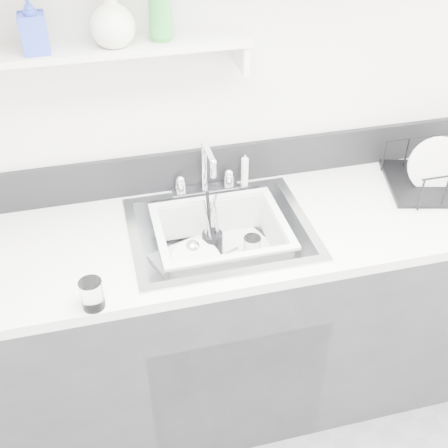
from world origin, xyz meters
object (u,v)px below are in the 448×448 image
object	(u,v)px
sink	(221,249)
dish_rack	(448,168)
counter_run	(221,319)
wash_tub	(221,244)

from	to	relation	value
sink	dish_rack	xyz separation A→B (m)	(0.93, 0.07, 0.17)
counter_run	dish_rack	size ratio (longest dim) A/B	7.22
counter_run	sink	size ratio (longest dim) A/B	5.00
sink	dish_rack	size ratio (longest dim) A/B	1.44
dish_rack	counter_run	bearing A→B (deg)	-161.45
dish_rack	sink	bearing A→B (deg)	-161.45
counter_run	wash_tub	world-z (taller)	wash_tub
dish_rack	wash_tub	bearing A→B (deg)	-162.23
counter_run	wash_tub	bearing A→B (deg)	73.90
sink	wash_tub	distance (m)	0.02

